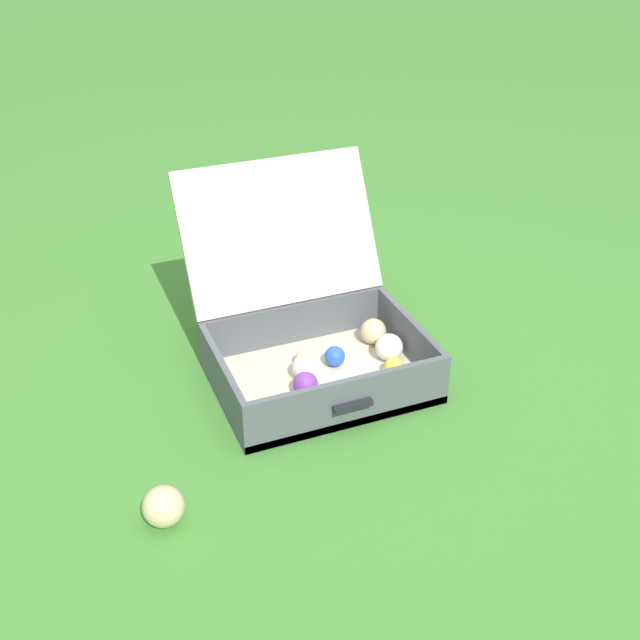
% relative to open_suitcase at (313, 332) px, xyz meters
% --- Properties ---
extents(ground_plane, '(16.00, 16.00, 0.00)m').
position_rel_open_suitcase_xyz_m(ground_plane, '(0.09, -0.14, -0.12)').
color(ground_plane, '#3D7A2D').
extents(open_suitcase, '(0.59, 0.68, 0.54)m').
position_rel_open_suitcase_xyz_m(open_suitcase, '(0.00, 0.00, 0.00)').
color(open_suitcase, beige).
rests_on(open_suitcase, ground).
extents(stray_ball_on_grass, '(0.10, 0.10, 0.10)m').
position_rel_open_suitcase_xyz_m(stray_ball_on_grass, '(-0.55, -0.46, -0.08)').
color(stray_ball_on_grass, '#D1B784').
rests_on(stray_ball_on_grass, ground).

